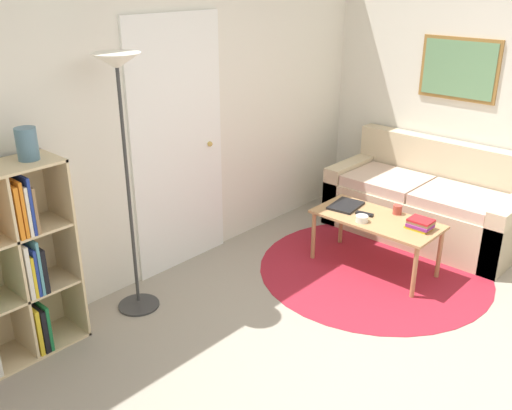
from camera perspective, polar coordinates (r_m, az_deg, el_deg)
name	(u,v)px	position (r m, az deg, el deg)	size (l,w,h in m)	color
ground_plane	(407,382)	(3.79, 14.88, -16.71)	(14.00, 14.00, 0.00)	gray
wall_back	(162,117)	(4.52, -9.34, 8.69)	(7.79, 0.11, 2.60)	silver
wall_right	(441,89)	(5.73, 18.04, 10.96)	(0.08, 5.22, 2.60)	silver
rug	(374,269)	(4.94, 11.70, -6.28)	(1.92, 1.92, 0.01)	maroon
floor_lamp	(120,104)	(3.86, -13.41, 9.84)	(0.32, 0.32, 1.86)	#333333
couch	(427,204)	(5.60, 16.70, 0.05)	(0.81, 1.74, 0.86)	#CCB793
coffee_table	(376,223)	(4.80, 11.94, -1.81)	(0.50, 1.04, 0.46)	#AD7F51
laptop	(346,205)	(4.95, 8.97, -0.05)	(0.33, 0.26, 0.02)	black
bowl	(362,219)	(4.67, 10.55, -1.36)	(0.10, 0.10, 0.05)	silver
book_stack_on_table	(420,224)	(4.65, 16.09, -1.84)	(0.16, 0.19, 0.08)	gold
cup	(397,210)	(4.88, 13.96, -0.45)	(0.07, 0.07, 0.08)	#A33D33
remote	(364,214)	(4.81, 10.79, -0.88)	(0.07, 0.15, 0.02)	black
vase_on_shelf	(27,144)	(3.70, -21.93, 5.69)	(0.13, 0.13, 0.20)	slate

